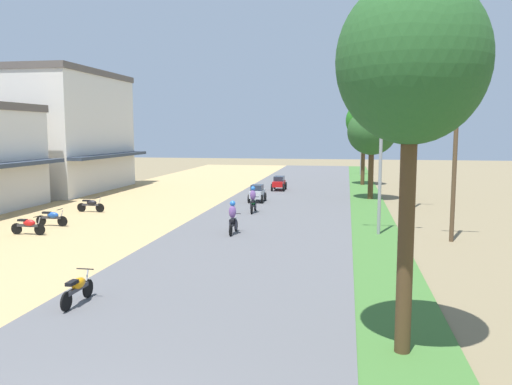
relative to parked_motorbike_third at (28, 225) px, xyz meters
The scene contains 16 objects.
shophouse_far 20.81m from the parked_motorbike_third, 116.04° to the left, with size 9.58×12.48×10.10m.
parked_motorbike_third is the anchor object (origin of this frame).
parked_motorbike_fourth 2.37m from the parked_motorbike_third, 94.21° to the left, with size 1.80×0.54×0.94m.
parked_motorbike_fifth 7.25m from the parked_motorbike_third, 93.69° to the left, with size 1.80×0.54×0.94m.
median_tree_nearest 20.72m from the parked_motorbike_third, 33.26° to the right, with size 3.28×3.28×8.36m.
median_tree_second 24.35m from the parked_motorbike_third, 44.63° to the left, with size 3.60×3.60×6.73m.
median_tree_third 32.51m from the parked_motorbike_third, 58.47° to the left, with size 3.36×3.36×7.83m.
streetlamp_near 17.60m from the parked_motorbike_third, 10.60° to the left, with size 3.16×0.20×7.67m.
streetlamp_mid 42.19m from the parked_motorbike_third, 66.34° to the left, with size 3.16×0.20×7.24m.
utility_pole_near 23.46m from the parked_motorbike_third, 32.68° to the left, with size 1.80×0.20×8.16m.
utility_pole_far 20.63m from the parked_motorbike_third, ahead, with size 1.80×0.20×8.69m.
car_hatchback_silver 16.29m from the parked_motorbike_third, 56.47° to the left, with size 1.04×2.00×1.23m.
car_sedan_red 23.30m from the parked_motorbike_third, 65.73° to the left, with size 1.10×2.26×1.19m.
motorbike_ahead_second 11.86m from the parked_motorbike_third, 50.22° to the right, with size 0.54×1.80×0.94m.
motorbike_ahead_third 10.00m from the parked_motorbike_third, 10.85° to the left, with size 0.54×1.80×1.66m.
motorbike_ahead_fourth 12.92m from the parked_motorbike_third, 41.96° to the left, with size 0.54×1.80×1.66m.
Camera 1 is at (4.18, -6.37, 5.10)m, focal length 36.56 mm.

